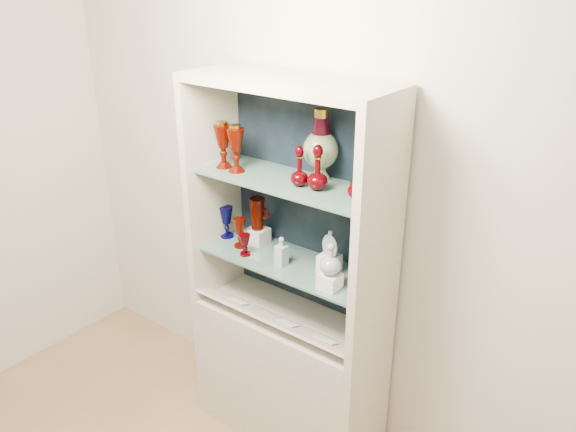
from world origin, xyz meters
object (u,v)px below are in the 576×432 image
Objects in this scene: pedestal_lamp_right at (223,145)px; enamel_urn at (321,145)px; cobalt_goblet at (227,222)px; pedestal_lamp_left at (236,148)px; lidded_bowl at (358,187)px; ruby_goblet_small at (245,245)px; ruby_pitcher at (257,214)px; ruby_goblet_tall at (240,233)px; ruby_decanter_b at (318,166)px; clear_square_bottle at (281,251)px; cameo_medallion at (364,254)px; ruby_decanter_a at (300,164)px; flat_flask at (330,243)px; clear_round_decanter at (331,260)px.

pedestal_lamp_right is 0.69× the size of enamel_urn.
enamel_urn is 0.74m from cobalt_goblet.
pedestal_lamp_left reaches higher than lidded_bowl.
pedestal_lamp_left is 0.65m from lidded_bowl.
ruby_pitcher is at bearing 105.60° from ruby_goblet_small.
pedestal_lamp_left is 0.46m from ruby_goblet_tall.
ruby_decanter_b reaches higher than clear_square_bottle.
pedestal_lamp_right is at bearing -158.69° from cameo_medallion.
flat_flask is (0.14, 0.05, -0.37)m from ruby_decanter_a.
lidded_bowl is 0.59× the size of ruby_pitcher.
ruby_decanter_b is 1.47× the size of clear_square_bottle.
cameo_medallion is (0.05, 0.01, -0.30)m from lidded_bowl.
ruby_goblet_tall is 1.21× the size of flat_flask.
enamel_urn reaches higher than ruby_decanter_a.
ruby_pitcher is 1.14× the size of clear_square_bottle.
cobalt_goblet is (-0.06, 0.06, -0.45)m from pedestal_lamp_right.
lidded_bowl is 0.67× the size of clear_square_bottle.
pedestal_lamp_right reaches higher than flat_flask.
ruby_decanter_a is (0.45, 0.02, -0.01)m from pedestal_lamp_right.
pedestal_lamp_left is at bearing -53.99° from ruby_goblet_tall.
pedestal_lamp_left is at bearing -175.80° from ruby_decanter_b.
cobalt_goblet is at bearing 176.58° from ruby_decanter_b.
ruby_pitcher is at bearing 77.85° from pedestal_lamp_left.
clear_square_bottle is 1.15× the size of flat_flask.
lidded_bowl is 0.88m from cobalt_goblet.
ruby_decanter_a is 0.55m from ruby_goblet_small.
ruby_pitcher is 0.47m from flat_flask.
pedestal_lamp_right is 0.59m from clear_square_bottle.
enamel_urn is 2.23× the size of clear_square_bottle.
pedestal_lamp_right is 2.31× the size of lidded_bowl.
flat_flask is (0.05, 0.04, -0.37)m from ruby_decanter_b.
ruby_goblet_small is 0.86× the size of cameo_medallion.
pedestal_lamp_left is 0.41m from enamel_urn.
ruby_decanter_b is 2.20× the size of lidded_bowl.
pedestal_lamp_right is at bearing -44.68° from cobalt_goblet.
clear_round_decanter is (-0.07, -0.09, -0.33)m from lidded_bowl.
lidded_bowl is (0.64, 0.05, -0.06)m from pedestal_lamp_left.
cobalt_goblet is (-0.80, 0.02, -0.38)m from lidded_bowl.
enamel_urn reaches higher than cobalt_goblet.
ruby_pitcher is (-0.36, -0.04, -0.42)m from enamel_urn.
enamel_urn is 0.30m from lidded_bowl.
lidded_bowl is at bearing -20.93° from enamel_urn.
ruby_decanter_b is (0.45, 0.03, -0.01)m from pedestal_lamp_left.
ruby_goblet_small is at bearing -171.81° from lidded_bowl.
ruby_goblet_small is 0.76× the size of clear_square_bottle.
pedestal_lamp_left reaches higher than clear_square_bottle.
ruby_goblet_tall is at bearing -126.82° from ruby_pitcher.
flat_flask is (0.22, 0.08, 0.08)m from clear_square_bottle.
clear_round_decanter is (0.13, -0.07, -0.39)m from ruby_decanter_b.
pedestal_lamp_right is at bearing 178.27° from clear_square_bottle.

